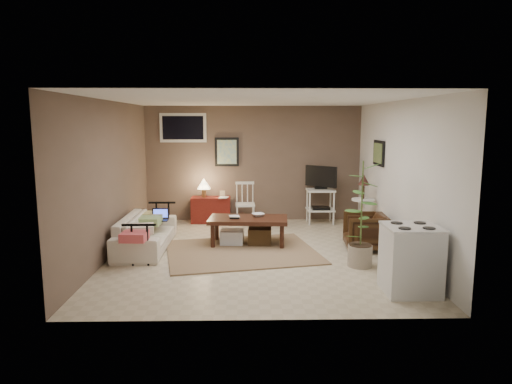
{
  "coord_description": "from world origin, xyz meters",
  "views": [
    {
      "loc": [
        -0.14,
        -7.05,
        2.08
      ],
      "look_at": [
        0.01,
        0.35,
        0.93
      ],
      "focal_mm": 32.0,
      "sensor_mm": 36.0,
      "label": 1
    }
  ],
  "objects_px": {
    "spindle_chair": "(245,205)",
    "side_table": "(363,198)",
    "red_console": "(210,207)",
    "armchair": "(365,230)",
    "potted_plant": "(362,210)",
    "sofa": "(146,227)",
    "coffee_table": "(248,229)",
    "tv_stand": "(321,193)",
    "stove": "(411,259)"
  },
  "relations": [
    {
      "from": "side_table",
      "to": "potted_plant",
      "type": "relative_size",
      "value": 0.72
    },
    {
      "from": "side_table",
      "to": "armchair",
      "type": "distance_m",
      "value": 1.06
    },
    {
      "from": "red_console",
      "to": "tv_stand",
      "type": "relative_size",
      "value": 0.78
    },
    {
      "from": "spindle_chair",
      "to": "tv_stand",
      "type": "height_order",
      "value": "tv_stand"
    },
    {
      "from": "sofa",
      "to": "coffee_table",
      "type": "bearing_deg",
      "value": -83.49
    },
    {
      "from": "coffee_table",
      "to": "tv_stand",
      "type": "distance_m",
      "value": 2.25
    },
    {
      "from": "sofa",
      "to": "side_table",
      "type": "distance_m",
      "value": 3.9
    },
    {
      "from": "armchair",
      "to": "stove",
      "type": "relative_size",
      "value": 0.78
    },
    {
      "from": "side_table",
      "to": "armchair",
      "type": "relative_size",
      "value": 1.7
    },
    {
      "from": "potted_plant",
      "to": "spindle_chair",
      "type": "bearing_deg",
      "value": 120.82
    },
    {
      "from": "tv_stand",
      "to": "side_table",
      "type": "xyz_separation_m",
      "value": [
        0.62,
        -0.99,
        0.07
      ]
    },
    {
      "from": "coffee_table",
      "to": "stove",
      "type": "xyz_separation_m",
      "value": [
        1.98,
        -2.22,
        0.14
      ]
    },
    {
      "from": "armchair",
      "to": "potted_plant",
      "type": "relative_size",
      "value": 0.42
    },
    {
      "from": "coffee_table",
      "to": "spindle_chair",
      "type": "bearing_deg",
      "value": 91.69
    },
    {
      "from": "coffee_table",
      "to": "tv_stand",
      "type": "bearing_deg",
      "value": 47.63
    },
    {
      "from": "potted_plant",
      "to": "sofa",
      "type": "bearing_deg",
      "value": 163.17
    },
    {
      "from": "coffee_table",
      "to": "potted_plant",
      "type": "distance_m",
      "value": 2.09
    },
    {
      "from": "potted_plant",
      "to": "side_table",
      "type": "bearing_deg",
      "value": 74.87
    },
    {
      "from": "spindle_chair",
      "to": "tv_stand",
      "type": "distance_m",
      "value": 1.56
    },
    {
      "from": "red_console",
      "to": "armchair",
      "type": "height_order",
      "value": "red_console"
    },
    {
      "from": "tv_stand",
      "to": "side_table",
      "type": "distance_m",
      "value": 1.17
    },
    {
      "from": "spindle_chair",
      "to": "potted_plant",
      "type": "relative_size",
      "value": 0.55
    },
    {
      "from": "spindle_chair",
      "to": "armchair",
      "type": "bearing_deg",
      "value": -44.57
    },
    {
      "from": "spindle_chair",
      "to": "side_table",
      "type": "xyz_separation_m",
      "value": [
        2.17,
        -0.96,
        0.29
      ]
    },
    {
      "from": "coffee_table",
      "to": "sofa",
      "type": "relative_size",
      "value": 0.73
    },
    {
      "from": "spindle_chair",
      "to": "tv_stand",
      "type": "xyz_separation_m",
      "value": [
        1.55,
        0.03,
        0.23
      ]
    },
    {
      "from": "red_console",
      "to": "side_table",
      "type": "height_order",
      "value": "side_table"
    },
    {
      "from": "red_console",
      "to": "stove",
      "type": "relative_size",
      "value": 1.09
    },
    {
      "from": "tv_stand",
      "to": "potted_plant",
      "type": "bearing_deg",
      "value": -87.45
    },
    {
      "from": "red_console",
      "to": "tv_stand",
      "type": "height_order",
      "value": "tv_stand"
    },
    {
      "from": "side_table",
      "to": "stove",
      "type": "height_order",
      "value": "side_table"
    },
    {
      "from": "sofa",
      "to": "armchair",
      "type": "bearing_deg",
      "value": -92.09
    },
    {
      "from": "stove",
      "to": "spindle_chair",
      "type": "bearing_deg",
      "value": 117.85
    },
    {
      "from": "potted_plant",
      "to": "stove",
      "type": "xyz_separation_m",
      "value": [
        0.36,
        -1.03,
        -0.41
      ]
    },
    {
      "from": "potted_plant",
      "to": "coffee_table",
      "type": "bearing_deg",
      "value": 143.8
    },
    {
      "from": "side_table",
      "to": "spindle_chair",
      "type": "bearing_deg",
      "value": 156.04
    },
    {
      "from": "red_console",
      "to": "stove",
      "type": "height_order",
      "value": "red_console"
    },
    {
      "from": "spindle_chair",
      "to": "stove",
      "type": "xyz_separation_m",
      "value": [
        2.03,
        -3.84,
        0.02
      ]
    },
    {
      "from": "red_console",
      "to": "tv_stand",
      "type": "bearing_deg",
      "value": -3.07
    },
    {
      "from": "red_console",
      "to": "potted_plant",
      "type": "bearing_deg",
      "value": -50.96
    },
    {
      "from": "spindle_chair",
      "to": "armchair",
      "type": "relative_size",
      "value": 1.3
    },
    {
      "from": "sofa",
      "to": "spindle_chair",
      "type": "distance_m",
      "value": 2.43
    },
    {
      "from": "tv_stand",
      "to": "armchair",
      "type": "bearing_deg",
      "value": -77.94
    },
    {
      "from": "potted_plant",
      "to": "red_console",
      "type": "bearing_deg",
      "value": 129.04
    },
    {
      "from": "sofa",
      "to": "spindle_chair",
      "type": "relative_size",
      "value": 2.18
    },
    {
      "from": "coffee_table",
      "to": "armchair",
      "type": "height_order",
      "value": "armchair"
    },
    {
      "from": "sofa",
      "to": "stove",
      "type": "xyz_separation_m",
      "value": [
        3.65,
        -2.03,
        0.06
      ]
    },
    {
      "from": "side_table",
      "to": "potted_plant",
      "type": "distance_m",
      "value": 1.91
    },
    {
      "from": "red_console",
      "to": "spindle_chair",
      "type": "bearing_deg",
      "value": -11.7
    },
    {
      "from": "spindle_chair",
      "to": "red_console",
      "type": "bearing_deg",
      "value": 168.3
    }
  ]
}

